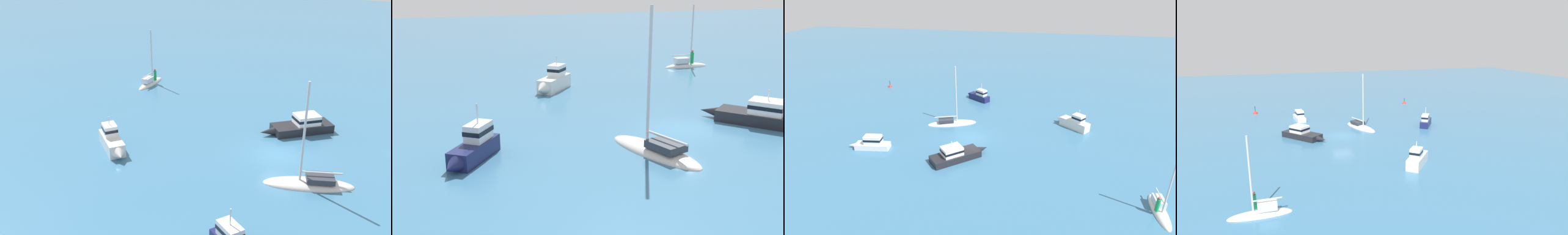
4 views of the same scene
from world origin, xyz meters
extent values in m
plane|color=teal|center=(0.00, 0.00, 0.00)|extent=(160.00, 160.00, 0.00)
cube|color=silver|center=(12.30, 5.13, 0.53)|extent=(3.67, 3.32, 1.07)
cone|color=silver|center=(10.54, 6.56, 0.53)|extent=(1.39, 1.41, 1.07)
cube|color=white|center=(12.66, 4.84, 1.52)|extent=(1.66, 1.62, 0.90)
cube|color=black|center=(12.66, 4.84, 1.57)|extent=(1.72, 1.67, 0.24)
cylinder|color=silver|center=(12.66, 4.84, 2.32)|extent=(0.08, 0.08, 0.69)
cube|color=#191E4C|center=(-1.51, 12.57, 0.45)|extent=(3.57, 2.91, 0.89)
cone|color=#191E4C|center=(-3.30, 13.76, 0.45)|extent=(1.23, 1.23, 0.89)
cube|color=silver|center=(-1.09, 12.29, 1.35)|extent=(1.79, 1.61, 0.91)
cube|color=black|center=(-1.09, 12.29, 1.39)|extent=(1.84, 1.67, 0.24)
cylinder|color=silver|center=(-1.09, 12.29, 2.32)|extent=(0.08, 0.08, 1.03)
ellipsoid|color=silver|center=(17.99, -9.65, 0.00)|extent=(1.21, 4.56, 0.81)
cube|color=silver|center=(17.98, -9.10, 0.67)|extent=(0.80, 1.38, 0.54)
cylinder|color=silver|center=(18.01, -10.10, 3.23)|extent=(0.14, 0.14, 5.65)
cylinder|color=silver|center=(17.98, -9.08, 1.19)|extent=(0.17, 2.04, 0.11)
cylinder|color=#19994C|center=(17.58, -10.01, 0.95)|extent=(0.32, 0.32, 1.09)
sphere|color=#C56759|center=(17.58, -10.01, 1.62)|extent=(0.24, 0.24, 0.24)
cube|color=black|center=(-0.48, -5.06, 0.36)|extent=(5.20, 4.91, 0.73)
cone|color=black|center=(1.94, -2.93, 0.36)|extent=(1.46, 1.41, 0.73)
cube|color=white|center=(-0.77, -5.32, 1.16)|extent=(2.55, 2.51, 0.86)
cube|color=black|center=(-0.77, -5.32, 1.20)|extent=(2.61, 2.56, 0.24)
cylinder|color=silver|center=(-0.77, -5.32, 1.92)|extent=(0.08, 0.08, 0.66)
ellipsoid|color=silver|center=(-3.26, 3.34, 0.00)|extent=(6.59, 3.93, 0.81)
cube|color=#2D333D|center=(-3.98, 3.08, 0.60)|extent=(2.23, 1.88, 0.39)
cylinder|color=silver|center=(-2.67, 3.56, 4.02)|extent=(0.17, 0.17, 7.23)
cylinder|color=silver|center=(-4.01, 3.06, 1.04)|extent=(2.72, 1.11, 0.13)
camera|label=1|loc=(-8.90, 31.67, 17.27)|focal=42.41mm
camera|label=2|loc=(-26.05, 14.03, 9.35)|focal=45.99mm
camera|label=3|loc=(7.57, -32.26, 17.47)|focal=28.73mm
camera|label=4|loc=(41.29, -8.11, 12.56)|focal=30.91mm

